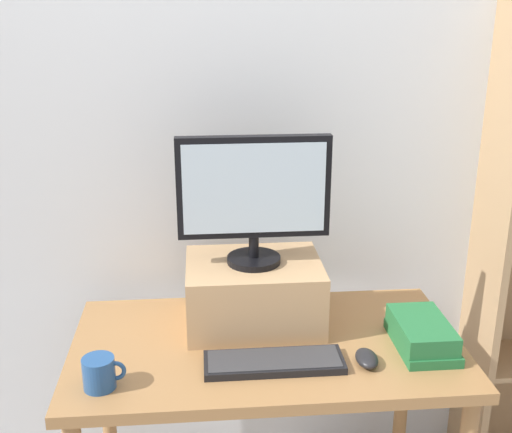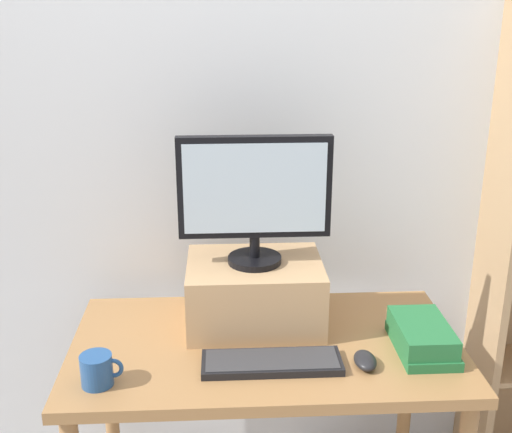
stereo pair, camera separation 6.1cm
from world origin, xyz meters
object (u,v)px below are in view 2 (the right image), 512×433
object	(u,v)px
riser_box	(255,292)
computer_mouse	(365,360)
book_stack	(422,337)
coffee_mug	(98,370)
computer_monitor	(255,195)
desk	(266,368)
keyboard	(272,362)

from	to	relation	value
riser_box	computer_mouse	distance (m)	0.42
book_stack	coffee_mug	size ratio (longest dim) A/B	2.27
computer_mouse	book_stack	size ratio (longest dim) A/B	0.39
riser_box	computer_monitor	size ratio (longest dim) A/B	0.91
computer_monitor	computer_mouse	size ratio (longest dim) A/B	4.53
riser_box	computer_mouse	xyz separation A→B (m)	(0.30, -0.28, -0.09)
desk	riser_box	size ratio (longest dim) A/B	2.79
computer_monitor	keyboard	size ratio (longest dim) A/B	1.16
desk	book_stack	size ratio (longest dim) A/B	4.47
desk	keyboard	size ratio (longest dim) A/B	2.96
riser_box	book_stack	world-z (taller)	riser_box
keyboard	book_stack	world-z (taller)	book_stack
riser_box	coffee_mug	bearing A→B (deg)	-143.25
desk	keyboard	distance (m)	0.17
riser_box	coffee_mug	distance (m)	0.56
coffee_mug	riser_box	bearing A→B (deg)	36.75
keyboard	book_stack	xyz separation A→B (m)	(0.46, 0.07, 0.03)
computer_monitor	computer_mouse	bearing A→B (deg)	-42.75
desk	computer_monitor	bearing A→B (deg)	101.90
desk	coffee_mug	distance (m)	0.54
desk	keyboard	world-z (taller)	keyboard
computer_monitor	coffee_mug	bearing A→B (deg)	-143.37
keyboard	book_stack	size ratio (longest dim) A/B	1.51
keyboard	coffee_mug	size ratio (longest dim) A/B	3.43
riser_box	computer_mouse	bearing A→B (deg)	-42.90
desk	riser_box	xyz separation A→B (m)	(-0.03, 0.13, 0.20)
book_stack	riser_box	bearing A→B (deg)	157.62
desk	computer_monitor	size ratio (longest dim) A/B	2.55
computer_monitor	coffee_mug	size ratio (longest dim) A/B	4.00
keyboard	computer_monitor	bearing A→B (deg)	97.49
riser_box	book_stack	size ratio (longest dim) A/B	1.60
desk	book_stack	world-z (taller)	book_stack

